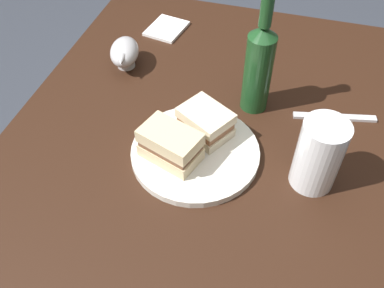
{
  "coord_description": "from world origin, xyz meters",
  "views": [
    {
      "loc": [
        0.54,
        0.16,
        1.35
      ],
      "look_at": [
        -0.0,
        0.01,
        0.73
      ],
      "focal_mm": 39.5,
      "sensor_mm": 36.0,
      "label": 1
    }
  ],
  "objects_px": {
    "sandwich_half_right": "(170,145)",
    "gravy_boat": "(124,52)",
    "pint_glass": "(318,157)",
    "cider_bottle": "(259,66)",
    "fork": "(335,117)",
    "plate": "(195,152)",
    "napkin": "(167,28)",
    "sandwich_half_left": "(205,122)"
  },
  "relations": [
    {
      "from": "sandwich_half_left",
      "to": "napkin",
      "type": "height_order",
      "value": "sandwich_half_left"
    },
    {
      "from": "plate",
      "to": "napkin",
      "type": "height_order",
      "value": "plate"
    },
    {
      "from": "pint_glass",
      "to": "napkin",
      "type": "bearing_deg",
      "value": -133.97
    },
    {
      "from": "plate",
      "to": "cider_bottle",
      "type": "height_order",
      "value": "cider_bottle"
    },
    {
      "from": "pint_glass",
      "to": "fork",
      "type": "distance_m",
      "value": 0.2
    },
    {
      "from": "plate",
      "to": "cider_bottle",
      "type": "xyz_separation_m",
      "value": [
        -0.18,
        0.09,
        0.1
      ]
    },
    {
      "from": "pint_glass",
      "to": "fork",
      "type": "relative_size",
      "value": 0.82
    },
    {
      "from": "sandwich_half_left",
      "to": "cider_bottle",
      "type": "distance_m",
      "value": 0.16
    },
    {
      "from": "sandwich_half_right",
      "to": "napkin",
      "type": "bearing_deg",
      "value": -160.4
    },
    {
      "from": "sandwich_half_left",
      "to": "pint_glass",
      "type": "distance_m",
      "value": 0.23
    },
    {
      "from": "sandwich_half_right",
      "to": "fork",
      "type": "height_order",
      "value": "sandwich_half_right"
    },
    {
      "from": "cider_bottle",
      "to": "fork",
      "type": "height_order",
      "value": "cider_bottle"
    },
    {
      "from": "fork",
      "to": "napkin",
      "type": "bearing_deg",
      "value": 141.51
    },
    {
      "from": "sandwich_half_right",
      "to": "fork",
      "type": "relative_size",
      "value": 0.72
    },
    {
      "from": "sandwich_half_right",
      "to": "cider_bottle",
      "type": "relative_size",
      "value": 0.47
    },
    {
      "from": "plate",
      "to": "gravy_boat",
      "type": "distance_m",
      "value": 0.34
    },
    {
      "from": "gravy_boat",
      "to": "fork",
      "type": "relative_size",
      "value": 0.7
    },
    {
      "from": "cider_bottle",
      "to": "gravy_boat",
      "type": "bearing_deg",
      "value": -99.29
    },
    {
      "from": "plate",
      "to": "cider_bottle",
      "type": "relative_size",
      "value": 0.93
    },
    {
      "from": "cider_bottle",
      "to": "napkin",
      "type": "height_order",
      "value": "cider_bottle"
    },
    {
      "from": "sandwich_half_left",
      "to": "gravy_boat",
      "type": "bearing_deg",
      "value": -125.84
    },
    {
      "from": "sandwich_half_left",
      "to": "plate",
      "type": "bearing_deg",
      "value": -7.37
    },
    {
      "from": "plate",
      "to": "sandwich_half_right",
      "type": "distance_m",
      "value": 0.07
    },
    {
      "from": "sandwich_half_right",
      "to": "pint_glass",
      "type": "height_order",
      "value": "pint_glass"
    },
    {
      "from": "sandwich_half_left",
      "to": "pint_glass",
      "type": "bearing_deg",
      "value": 77.36
    },
    {
      "from": "gravy_boat",
      "to": "cider_bottle",
      "type": "xyz_separation_m",
      "value": [
        0.05,
        0.33,
        0.07
      ]
    },
    {
      "from": "sandwich_half_left",
      "to": "fork",
      "type": "height_order",
      "value": "sandwich_half_left"
    },
    {
      "from": "sandwich_half_left",
      "to": "pint_glass",
      "type": "xyz_separation_m",
      "value": [
        0.05,
        0.22,
        0.02
      ]
    },
    {
      "from": "sandwich_half_right",
      "to": "gravy_boat",
      "type": "relative_size",
      "value": 1.03
    },
    {
      "from": "sandwich_half_right",
      "to": "pint_glass",
      "type": "bearing_deg",
      "value": 96.73
    },
    {
      "from": "sandwich_half_left",
      "to": "cider_bottle",
      "type": "relative_size",
      "value": 0.45
    },
    {
      "from": "napkin",
      "to": "plate",
      "type": "bearing_deg",
      "value": 25.7
    },
    {
      "from": "gravy_boat",
      "to": "napkin",
      "type": "xyz_separation_m",
      "value": [
        -0.18,
        0.04,
        -0.04
      ]
    },
    {
      "from": "sandwich_half_right",
      "to": "gravy_boat",
      "type": "xyz_separation_m",
      "value": [
        -0.26,
        -0.2,
        -0.01
      ]
    },
    {
      "from": "plate",
      "to": "pint_glass",
      "type": "xyz_separation_m",
      "value": [
        -0.0,
        0.23,
        0.06
      ]
    },
    {
      "from": "sandwich_half_left",
      "to": "napkin",
      "type": "distance_m",
      "value": 0.42
    },
    {
      "from": "pint_glass",
      "to": "fork",
      "type": "xyz_separation_m",
      "value": [
        -0.19,
        0.03,
        -0.06
      ]
    },
    {
      "from": "pint_glass",
      "to": "cider_bottle",
      "type": "xyz_separation_m",
      "value": [
        -0.18,
        -0.15,
        0.05
      ]
    },
    {
      "from": "sandwich_half_left",
      "to": "cider_bottle",
      "type": "bearing_deg",
      "value": 148.37
    },
    {
      "from": "sandwich_half_right",
      "to": "gravy_boat",
      "type": "distance_m",
      "value": 0.33
    },
    {
      "from": "plate",
      "to": "fork",
      "type": "bearing_deg",
      "value": 125.17
    },
    {
      "from": "sandwich_half_right",
      "to": "gravy_boat",
      "type": "height_order",
      "value": "sandwich_half_right"
    }
  ]
}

